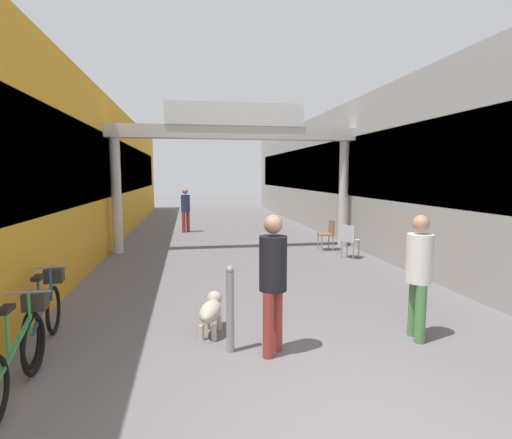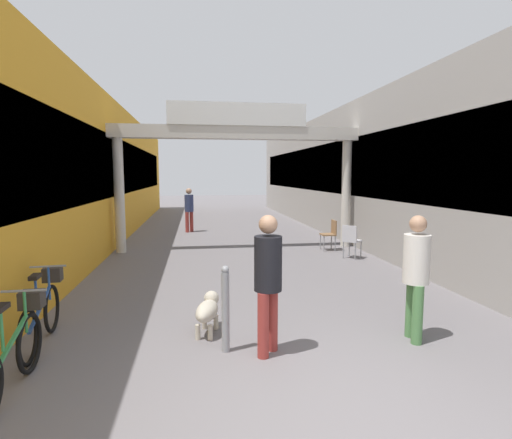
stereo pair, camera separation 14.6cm
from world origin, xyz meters
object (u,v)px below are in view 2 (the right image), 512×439
(bicycle_blue_second, at_px, (43,311))
(cafe_chair_aluminium_nearer, at_px, (351,238))
(bollard_post_metal, at_px, (225,308))
(pedestrian_carrying_crate, at_px, (189,207))
(bicycle_green_nearest, at_px, (14,350))
(cafe_chair_wood_farther, at_px, (331,232))
(dog_on_leash, at_px, (208,310))
(pedestrian_companion, at_px, (416,270))
(pedestrian_with_dog, at_px, (268,275))

(bicycle_blue_second, xyz_separation_m, cafe_chair_aluminium_nearer, (6.04, 4.49, 0.10))
(bollard_post_metal, bearing_deg, pedestrian_carrying_crate, 93.24)
(bicycle_green_nearest, xyz_separation_m, cafe_chair_wood_farther, (5.75, 6.90, 0.10))
(dog_on_leash, distance_m, cafe_chair_aluminium_nearer, 5.92)
(dog_on_leash, bearing_deg, bollard_post_metal, -72.55)
(cafe_chair_wood_farther, bearing_deg, bollard_post_metal, -119.35)
(dog_on_leash, bearing_deg, cafe_chair_aluminium_nearer, 48.84)
(cafe_chair_wood_farther, bearing_deg, bicycle_green_nearest, -129.81)
(pedestrian_companion, relative_size, bicycle_blue_second, 1.00)
(cafe_chair_wood_farther, bearing_deg, pedestrian_companion, -99.22)
(pedestrian_carrying_crate, height_order, cafe_chair_wood_farther, pedestrian_carrying_crate)
(pedestrian_carrying_crate, xyz_separation_m, cafe_chair_wood_farther, (4.16, -4.45, -0.43))
(bicycle_green_nearest, relative_size, cafe_chair_wood_farther, 1.90)
(pedestrian_carrying_crate, height_order, bicycle_green_nearest, pedestrian_carrying_crate)
(pedestrian_carrying_crate, height_order, cafe_chair_aluminium_nearer, pedestrian_carrying_crate)
(cafe_chair_aluminium_nearer, bearing_deg, pedestrian_companion, -102.90)
(dog_on_leash, xyz_separation_m, bicycle_green_nearest, (-2.00, -1.23, 0.10))
(pedestrian_carrying_crate, bearing_deg, pedestrian_with_dog, -84.13)
(pedestrian_with_dog, distance_m, cafe_chair_wood_farther, 7.15)
(pedestrian_with_dog, distance_m, bollard_post_metal, 0.69)
(bicycle_blue_second, bearing_deg, cafe_chair_aluminium_nearer, 36.60)
(pedestrian_with_dog, height_order, bollard_post_metal, pedestrian_with_dog)
(pedestrian_with_dog, xyz_separation_m, cafe_chair_aluminium_nearer, (3.18, 5.23, -0.46))
(bicycle_green_nearest, relative_size, bicycle_blue_second, 1.00)
(bicycle_green_nearest, relative_size, bollard_post_metal, 1.54)
(pedestrian_with_dog, bearing_deg, pedestrian_carrying_crate, 95.87)
(bicycle_green_nearest, height_order, cafe_chair_aluminium_nearer, bicycle_green_nearest)
(pedestrian_companion, relative_size, cafe_chair_aluminium_nearer, 1.90)
(bicycle_green_nearest, distance_m, bollard_post_metal, 2.29)
(bicycle_blue_second, xyz_separation_m, cafe_chair_wood_farther, (5.90, 5.71, 0.10))
(bollard_post_metal, height_order, cafe_chair_aluminium_nearer, bollard_post_metal)
(bicycle_blue_second, relative_size, bollard_post_metal, 1.54)
(pedestrian_companion, xyz_separation_m, bicycle_green_nearest, (-4.72, -0.56, -0.53))
(pedestrian_with_dog, relative_size, bicycle_green_nearest, 1.03)
(dog_on_leash, bearing_deg, pedestrian_companion, -13.78)
(pedestrian_with_dog, height_order, bicycle_blue_second, pedestrian_with_dog)
(pedestrian_with_dog, relative_size, cafe_chair_aluminium_nearer, 1.95)
(bicycle_green_nearest, xyz_separation_m, cafe_chair_aluminium_nearer, (5.90, 5.69, 0.10))
(pedestrian_companion, distance_m, bicycle_green_nearest, 4.79)
(cafe_chair_aluminium_nearer, xyz_separation_m, cafe_chair_wood_farther, (-0.14, 1.22, 0.00))
(dog_on_leash, height_order, cafe_chair_aluminium_nearer, cafe_chair_aluminium_nearer)
(pedestrian_companion, height_order, cafe_chair_wood_farther, pedestrian_companion)
(pedestrian_companion, distance_m, cafe_chair_wood_farther, 6.44)
(pedestrian_companion, height_order, bicycle_green_nearest, pedestrian_companion)
(dog_on_leash, xyz_separation_m, cafe_chair_aluminium_nearer, (3.89, 4.45, 0.21))
(bicycle_green_nearest, distance_m, cafe_chair_wood_farther, 8.99)
(pedestrian_carrying_crate, bearing_deg, bicycle_green_nearest, -98.00)
(bicycle_green_nearest, height_order, cafe_chair_wood_farther, bicycle_green_nearest)
(pedestrian_companion, bearing_deg, dog_on_leash, 166.22)
(pedestrian_companion, distance_m, pedestrian_carrying_crate, 11.23)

